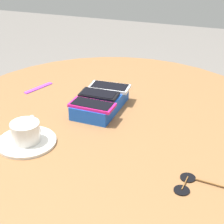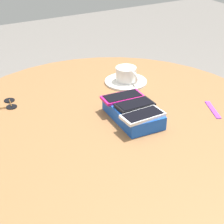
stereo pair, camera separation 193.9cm
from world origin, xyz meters
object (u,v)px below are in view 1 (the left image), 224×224
object	(u,v)px
round_table	(112,145)
lanyard_strap	(38,88)
saucer	(27,142)
phone_magenta	(92,105)
phone_box	(100,103)
phone_black	(99,95)
phone_white	(110,87)
coffee_cup	(26,131)
sunglasses	(188,184)

from	to	relation	value
round_table	lanyard_strap	xyz separation A→B (m)	(-0.13, -0.33, 0.11)
saucer	lanyard_strap	xyz separation A→B (m)	(-0.34, -0.14, -0.00)
phone_magenta	phone_box	bearing A→B (deg)	179.21
phone_box	phone_black	size ratio (longest dim) A/B	1.78
phone_box	phone_magenta	world-z (taller)	phone_magenta
phone_white	lanyard_strap	size ratio (longest dim) A/B	1.12
phone_box	coffee_cup	xyz separation A→B (m)	(0.26, -0.13, 0.01)
lanyard_strap	sunglasses	size ratio (longest dim) A/B	0.97
phone_white	coffee_cup	size ratio (longest dim) A/B	1.22
round_table	sunglasses	size ratio (longest dim) A/B	9.00
round_table	lanyard_strap	world-z (taller)	lanyard_strap
phone_box	saucer	size ratio (longest dim) A/B	1.32
phone_magenta	lanyard_strap	world-z (taller)	phone_magenta
phone_magenta	coffee_cup	xyz separation A→B (m)	(0.18, -0.13, -0.01)
round_table	phone_magenta	world-z (taller)	phone_magenta
phone_box	saucer	xyz separation A→B (m)	(0.26, -0.13, -0.02)
phone_black	saucer	world-z (taller)	phone_black
coffee_cup	lanyard_strap	size ratio (longest dim) A/B	0.92
phone_box	phone_magenta	bearing A→B (deg)	-0.79
round_table	phone_black	size ratio (longest dim) A/B	9.06
phone_white	sunglasses	xyz separation A→B (m)	(0.37, 0.32, -0.05)
round_table	phone_magenta	size ratio (longest dim) A/B	7.81
round_table	sunglasses	bearing A→B (deg)	47.19
coffee_cup	sunglasses	bearing A→B (deg)	84.57
coffee_cup	sunglasses	distance (m)	0.46
round_table	phone_white	distance (m)	0.20
saucer	lanyard_strap	bearing A→B (deg)	-157.02
phone_white	saucer	size ratio (longest dim) A/B	0.81
lanyard_strap	coffee_cup	bearing A→B (deg)	23.10
lanyard_strap	phone_box	bearing A→B (deg)	73.06
phone_black	sunglasses	size ratio (longest dim) A/B	0.99
saucer	sunglasses	world-z (taller)	saucer
round_table	sunglasses	distance (m)	0.39
round_table	phone_black	distance (m)	0.17
coffee_cup	lanyard_strap	xyz separation A→B (m)	(-0.34, -0.14, -0.04)
coffee_cup	lanyard_strap	bearing A→B (deg)	-156.90
phone_white	phone_box	bearing A→B (deg)	-7.48
phone_white	sunglasses	world-z (taller)	phone_white
lanyard_strap	phone_black	bearing A→B (deg)	73.17
round_table	phone_white	world-z (taller)	phone_white
phone_magenta	saucer	distance (m)	0.23
lanyard_strap	sunglasses	world-z (taller)	sunglasses
phone_box	saucer	distance (m)	0.29
phone_box	phone_magenta	size ratio (longest dim) A/B	1.53
phone_white	phone_black	bearing A→B (deg)	-11.65
phone_black	coffee_cup	world-z (taller)	coffee_cup
saucer	phone_black	bearing A→B (deg)	154.59
phone_white	coffee_cup	distance (m)	0.35
phone_magenta	phone_white	bearing A→B (deg)	175.87
saucer	lanyard_strap	size ratio (longest dim) A/B	1.38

